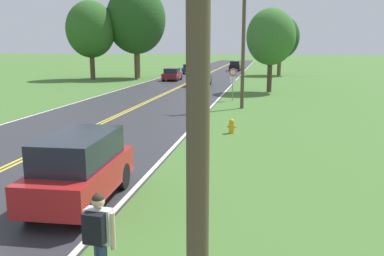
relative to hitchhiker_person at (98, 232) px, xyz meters
The scene contains 14 objects.
hitchhiker_person is the anchor object (origin of this frame).
fire_hydrant 13.31m from the hitchhiker_person, 85.14° to the left, with size 0.42×0.26×0.71m.
traffic_sign 25.14m from the hitchhiker_person, 89.62° to the left, with size 0.60×0.10×2.47m.
utility_pole_midground 21.65m from the hitchhiker_person, 87.00° to the left, with size 1.80×0.24×8.33m.
tree_left_verge 32.10m from the hitchhiker_person, 84.69° to the left, with size 4.37×4.37×7.47m.
tree_behind_sign 47.67m from the hitchhiker_person, 107.16° to the left, with size 7.53×7.53×11.77m.
tree_right_cluster 54.35m from the hitchhiker_person, 85.36° to the left, with size 5.33×5.33×8.42m.
tree_far_back 46.69m from the hitchhiker_person, 114.05° to the left, with size 6.03×6.03×9.63m.
car_red_suv_approaching 4.15m from the hitchhiker_person, 119.71° to the left, with size 1.92×4.13×1.89m.
car_dark_green_van_mid_near 36.78m from the hitchhiker_person, 96.41° to the left, with size 1.98×4.94×2.03m.
car_maroon_sedan_mid_far 43.34m from the hitchhiker_person, 101.49° to the left, with size 1.93×4.07×1.49m.
car_dark_blue_suv_receding 55.68m from the hitchhiker_person, 99.02° to the left, with size 1.97×4.07×1.46m.
car_black_hatchback_distant 63.26m from the hitchhiker_person, 92.40° to the left, with size 1.79×3.58×1.65m.
car_white_hatchback_horizon 70.17m from the hitchhiker_person, 98.22° to the left, with size 1.91×4.10×1.44m.
Camera 1 is at (8.84, -0.40, 4.16)m, focal length 38.00 mm.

